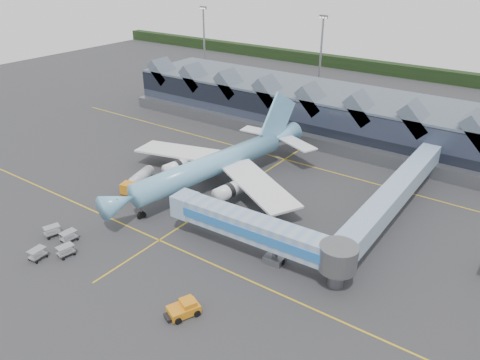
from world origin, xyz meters
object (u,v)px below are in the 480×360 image
Objects in this scene: jet_bridge at (267,234)px; fuel_truck at (139,180)px; pushback_tug at (184,309)px; main_airliner at (217,163)px.

fuel_truck is (-29.68, 4.73, -2.39)m from jet_bridge.
jet_bridge is 6.33× the size of pushback_tug.
pushback_tug is at bearing -51.14° from fuel_truck.
pushback_tug is at bearing -49.60° from main_airliner.
fuel_truck is 33.75m from pushback_tug.
fuel_truck reaches higher than pushback_tug.
fuel_truck is 2.02× the size of pushback_tug.
fuel_truck is at bearing 168.93° from jet_bridge.
main_airliner is 1.59× the size of jet_bridge.
jet_bridge is at bearing 106.07° from pushback_tug.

